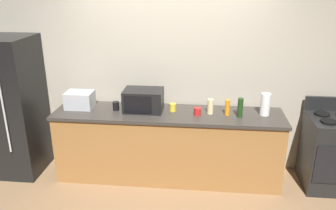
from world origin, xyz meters
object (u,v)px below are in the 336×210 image
at_px(refrigerator, 10,107).
at_px(stove_range, 330,152).
at_px(toaster_oven, 80,100).
at_px(microwave, 143,100).
at_px(bottle_wine, 240,108).
at_px(mug_yellow, 173,107).
at_px(bottle_dish_soap, 227,107).
at_px(mug_red, 197,111).
at_px(mug_black, 116,106).
at_px(paper_towel_roll, 265,104).
at_px(bottle_hand_soap, 210,106).

distance_m(refrigerator, stove_range, 4.07).
relative_size(stove_range, toaster_oven, 3.18).
distance_m(microwave, bottle_wine, 1.18).
distance_m(refrigerator, mug_yellow, 2.10).
xyz_separation_m(refrigerator, microwave, (1.74, 0.05, 0.13)).
height_order(bottle_dish_soap, mug_red, bottle_dish_soap).
bearing_deg(mug_black, mug_red, -3.68).
bearing_deg(refrigerator, stove_range, 0.00).
bearing_deg(paper_towel_roll, bottle_dish_soap, -173.20).
distance_m(stove_range, paper_towel_roll, 1.01).
distance_m(paper_towel_roll, bottle_hand_soap, 0.66).
xyz_separation_m(microwave, bottle_wine, (1.18, -0.10, -0.02)).
bearing_deg(bottle_dish_soap, microwave, 177.14).
xyz_separation_m(refrigerator, mug_yellow, (2.10, 0.06, 0.05)).
relative_size(bottle_dish_soap, mug_black, 1.81).
height_order(refrigerator, bottle_hand_soap, refrigerator).
bearing_deg(bottle_hand_soap, toaster_oven, 178.77).
bearing_deg(bottle_wine, mug_yellow, 172.31).
xyz_separation_m(toaster_oven, bottle_wine, (2.00, -0.11, 0.01)).
relative_size(stove_range, microwave, 2.25).
relative_size(stove_range, mug_yellow, 10.96).
bearing_deg(toaster_oven, mug_yellow, -0.03).
distance_m(bottle_hand_soap, mug_yellow, 0.47).
bearing_deg(bottle_dish_soap, stove_range, 0.16).
bearing_deg(bottle_wine, mug_red, 179.15).
relative_size(toaster_oven, mug_red, 3.64).
xyz_separation_m(refrigerator, bottle_wine, (2.92, -0.05, 0.12)).
bearing_deg(microwave, stove_range, -1.19).
bearing_deg(mug_red, bottle_wine, -0.85).
bearing_deg(mug_yellow, paper_towel_roll, -0.48).
xyz_separation_m(paper_towel_roll, mug_yellow, (-1.12, 0.01, -0.09)).
distance_m(toaster_oven, bottle_hand_soap, 1.65).
distance_m(toaster_oven, mug_yellow, 1.19).
xyz_separation_m(stove_range, mug_black, (-2.66, 0.02, 0.49)).
relative_size(refrigerator, bottle_dish_soap, 9.29).
xyz_separation_m(paper_towel_roll, bottle_wine, (-0.31, -0.10, -0.02)).
bearing_deg(toaster_oven, mug_red, -3.94).
xyz_separation_m(paper_towel_roll, mug_red, (-0.81, -0.09, -0.09)).
distance_m(bottle_hand_soap, mug_black, 1.18).
height_order(stove_range, mug_red, stove_range).
distance_m(refrigerator, bottle_hand_soap, 2.57).
bearing_deg(mug_yellow, bottle_hand_soap, -4.29).
distance_m(stove_range, mug_black, 2.71).
distance_m(paper_towel_roll, mug_black, 1.83).
relative_size(microwave, mug_yellow, 4.87).
bearing_deg(mug_yellow, refrigerator, -178.38).
xyz_separation_m(stove_range, bottle_hand_soap, (-1.48, 0.02, 0.53)).
bearing_deg(mug_black, paper_towel_roll, 0.86).
height_order(microwave, bottle_wine, microwave).
bearing_deg(paper_towel_roll, microwave, -179.91).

